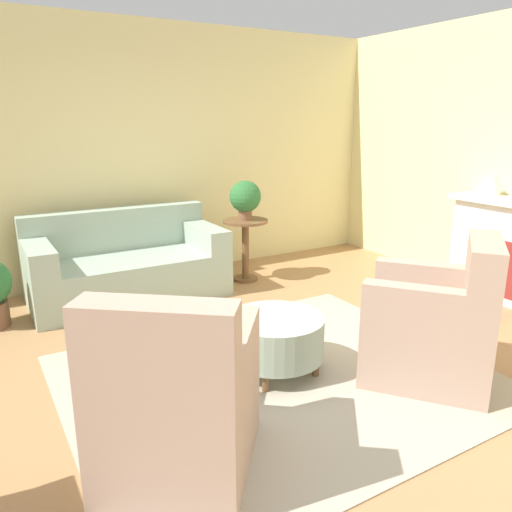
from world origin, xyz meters
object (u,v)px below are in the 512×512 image
side_table (245,240)px  couch (127,266)px  vase_mantel_near (491,187)px  ottoman_table (275,337)px  armchair_left (177,404)px  potted_plant_on_side_table (245,197)px  armchair_right (437,327)px

side_table → couch: bearing=173.7°
vase_mantel_near → ottoman_table: bearing=-172.5°
couch → armchair_left: size_ratio=1.75×
armchair_left → potted_plant_on_side_table: (1.86, 2.62, 0.55)m
side_table → vase_mantel_near: (1.94, -1.60, 0.64)m
ottoman_table → couch: bearing=101.9°
armchair_left → vase_mantel_near: bearing=14.9°
armchair_left → vase_mantel_near: vase_mantel_near is taller
vase_mantel_near → armchair_left: bearing=-165.1°
armchair_right → ottoman_table: armchair_right is taller
armchair_left → side_table: 3.21m
ottoman_table → potted_plant_on_side_table: (0.86, 1.97, 0.67)m
armchair_right → potted_plant_on_side_table: (-0.04, 2.62, 0.55)m
potted_plant_on_side_table → vase_mantel_near: bearing=-39.6°
side_table → potted_plant_on_side_table: size_ratio=1.61×
armchair_right → side_table: 2.62m
ottoman_table → side_table: side_table is taller
couch → side_table: 1.32m
armchair_right → potted_plant_on_side_table: 2.67m
couch → armchair_left: armchair_left is taller
couch → ottoman_table: bearing=-78.1°
couch → side_table: (1.31, -0.14, 0.15)m
couch → ottoman_table: size_ratio=2.74×
couch → potted_plant_on_side_table: potted_plant_on_side_table is taller
ottoman_table → potted_plant_on_side_table: potted_plant_on_side_table is taller
couch → armchair_right: 3.07m
ottoman_table → vase_mantel_near: 2.95m
ottoman_table → side_table: size_ratio=1.00×
couch → side_table: couch is taller
armchair_left → ottoman_table: size_ratio=1.56×
couch → potted_plant_on_side_table: size_ratio=4.40×
armchair_left → potted_plant_on_side_table: potted_plant_on_side_table is taller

